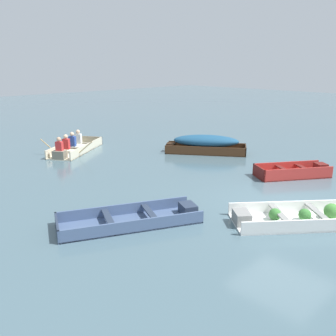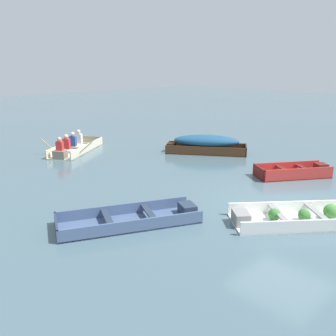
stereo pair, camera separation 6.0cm
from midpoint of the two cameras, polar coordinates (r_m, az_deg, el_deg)
ground_plane at (r=10.92m, az=17.79°, el=-5.54°), size 80.00×80.00×0.00m
dinghy_white_foreground at (r=9.88m, az=18.91°, el=-7.10°), size 3.28×3.04×0.43m
skiff_slate_blue_near_moored at (r=9.36m, az=-5.21°, el=-7.76°), size 3.62×2.52×0.32m
skiff_dark_varnish_mid_moored at (r=16.40m, az=5.58°, el=3.85°), size 2.85×3.41×0.80m
skiff_red_far_moored at (r=13.74m, az=18.72°, el=-0.58°), size 2.61×2.16×0.42m
rowboat_cream_with_crew at (r=16.93m, az=-14.33°, el=3.04°), size 3.41×2.86×0.93m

